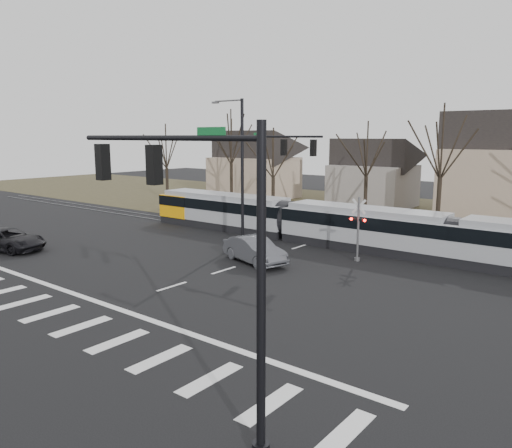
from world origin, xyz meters
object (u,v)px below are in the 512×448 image
Objects in this scene: sedan at (254,250)px; rail_crossing_signal at (358,231)px; tram at (363,226)px; suv at (8,240)px.

sedan is 1.28× the size of rail_crossing_signal.
sedan is (-3.47, -7.48, -0.78)m from tram.
rail_crossing_signal reaches higher than tram.
suv is at bearing 134.28° from sedan.
rail_crossing_signal is at bearing -30.84° from sedan.
sedan is at bearing -114.90° from tram.
suv is at bearing -140.66° from tram.
tram is 24.08m from suv.
tram is at bearing 111.53° from rail_crossing_signal.
suv is 1.47× the size of rail_crossing_signal.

